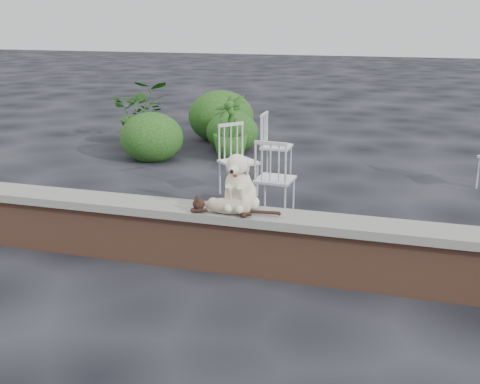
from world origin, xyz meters
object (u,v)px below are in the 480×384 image
(chair_a, at_px, (239,161))
(potted_plant_a, at_px, (143,113))
(potted_plant_b, at_px, (230,128))
(chair_e, at_px, (277,145))
(dog, at_px, (241,180))
(cat, at_px, (227,205))
(chair_c, at_px, (275,178))

(chair_a, distance_m, potted_plant_a, 3.53)
(potted_plant_b, bearing_deg, chair_a, -69.28)
(chair_e, distance_m, potted_plant_b, 1.23)
(dog, relative_size, potted_plant_b, 0.53)
(chair_a, height_order, potted_plant_a, potted_plant_a)
(dog, height_order, chair_e, dog)
(cat, height_order, potted_plant_a, potted_plant_a)
(chair_c, relative_size, potted_plant_a, 0.78)
(cat, relative_size, potted_plant_b, 0.90)
(chair_c, bearing_deg, chair_a, -42.10)
(dog, relative_size, chair_e, 0.60)
(potted_plant_a, bearing_deg, dog, -55.35)
(cat, distance_m, chair_e, 3.42)
(chair_e, relative_size, potted_plant_a, 0.78)
(chair_a, bearing_deg, chair_c, -94.91)
(chair_c, bearing_deg, cat, 92.47)
(cat, distance_m, potted_plant_a, 5.75)
(chair_c, relative_size, potted_plant_b, 0.88)
(chair_a, relative_size, potted_plant_a, 0.78)
(potted_plant_a, bearing_deg, chair_e, -26.67)
(cat, distance_m, chair_a, 2.44)
(dog, distance_m, chair_a, 2.35)
(cat, xyz_separation_m, chair_c, (0.05, 1.68, -0.19))
(dog, bearing_deg, cat, -117.76)
(cat, height_order, chair_c, chair_c)
(cat, bearing_deg, chair_a, 104.56)
(chair_c, distance_m, chair_a, 0.94)
(chair_e, bearing_deg, cat, -174.57)
(chair_c, relative_size, chair_a, 1.00)
(dog, distance_m, potted_plant_a, 5.67)
(dog, relative_size, potted_plant_a, 0.47)
(dog, bearing_deg, chair_c, 91.44)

